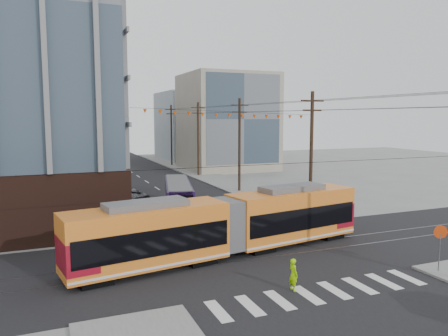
# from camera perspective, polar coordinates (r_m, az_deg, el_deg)

# --- Properties ---
(ground) EXTENTS (160.00, 160.00, 0.00)m
(ground) POSITION_cam_1_polar(r_m,az_deg,el_deg) (25.79, 8.68, -13.43)
(ground) COLOR slate
(bg_bldg_nw_near) EXTENTS (18.00, 16.00, 18.00)m
(bg_bldg_nw_near) POSITION_cam_1_polar(r_m,az_deg,el_deg) (72.86, -25.87, 6.15)
(bg_bldg_nw_near) COLOR #8C99A5
(bg_bldg_nw_near) RESTS_ON ground
(bg_bldg_ne_near) EXTENTS (14.00, 14.00, 16.00)m
(bg_bldg_ne_near) POSITION_cam_1_polar(r_m,az_deg,el_deg) (74.43, 0.35, 6.04)
(bg_bldg_ne_near) COLOR gray
(bg_bldg_ne_near) RESTS_ON ground
(bg_bldg_nw_far) EXTENTS (16.00, 18.00, 20.00)m
(bg_bldg_nw_far) POSITION_cam_1_polar(r_m,az_deg,el_deg) (92.75, -23.28, 6.86)
(bg_bldg_nw_far) COLOR gray
(bg_bldg_nw_far) RESTS_ON ground
(bg_bldg_ne_far) EXTENTS (16.00, 16.00, 14.00)m
(bg_bldg_ne_far) POSITION_cam_1_polar(r_m,az_deg,el_deg) (93.86, -3.23, 5.55)
(bg_bldg_ne_far) COLOR #8C99A5
(bg_bldg_ne_far) RESTS_ON ground
(utility_pole_far) EXTENTS (0.30, 0.30, 11.00)m
(utility_pole_far) POSITION_cam_1_polar(r_m,az_deg,el_deg) (79.63, -6.88, 4.23)
(utility_pole_far) COLOR black
(utility_pole_far) RESTS_ON ground
(streetcar) EXTENTS (20.55, 6.15, 3.92)m
(streetcar) POSITION_cam_1_polar(r_m,az_deg,el_deg) (28.12, 0.34, -7.47)
(streetcar) COLOR orange
(streetcar) RESTS_ON ground
(city_bus) EXTENTS (4.72, 10.82, 3.00)m
(city_bus) POSITION_cam_1_polar(r_m,az_deg,el_deg) (40.70, -6.01, -3.74)
(city_bus) COLOR #291349
(city_bus) RESTS_ON ground
(parked_car_silver) EXTENTS (2.74, 4.32, 1.34)m
(parked_car_silver) POSITION_cam_1_polar(r_m,az_deg,el_deg) (36.28, -10.36, -6.44)
(parked_car_silver) COLOR #9B9C9F
(parked_car_silver) RESTS_ON ground
(parked_car_white) EXTENTS (3.37, 4.87, 1.31)m
(parked_car_white) POSITION_cam_1_polar(r_m,az_deg,el_deg) (41.25, -12.10, -4.91)
(parked_car_white) COLOR silver
(parked_car_white) RESTS_ON ground
(parked_car_grey) EXTENTS (4.45, 5.85, 1.48)m
(parked_car_grey) POSITION_cam_1_polar(r_m,az_deg,el_deg) (46.35, -12.63, -3.55)
(parked_car_grey) COLOR #505158
(parked_car_grey) RESTS_ON ground
(pedestrian) EXTENTS (0.42, 0.63, 1.69)m
(pedestrian) POSITION_cam_1_polar(r_m,az_deg,el_deg) (23.18, 9.05, -13.58)
(pedestrian) COLOR #8FDA04
(pedestrian) RESTS_ON ground
(stop_sign) EXTENTS (1.05, 1.05, 2.62)m
(stop_sign) POSITION_cam_1_polar(r_m,az_deg,el_deg) (27.90, 26.31, -9.68)
(stop_sign) COLOR red
(stop_sign) RESTS_ON ground
(jersey_barrier) EXTENTS (2.51, 4.31, 0.85)m
(jersey_barrier) POSITION_cam_1_polar(r_m,az_deg,el_deg) (40.81, 9.10, -5.29)
(jersey_barrier) COLOR gray
(jersey_barrier) RESTS_ON ground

